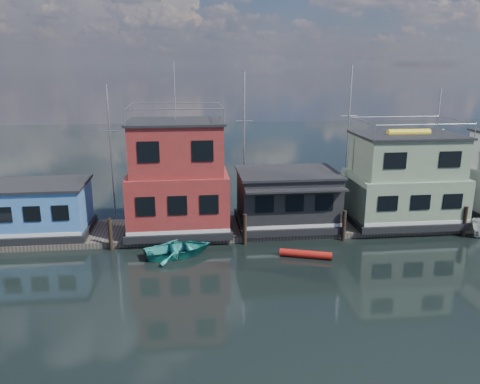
{
  "coord_description": "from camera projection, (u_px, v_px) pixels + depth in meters",
  "views": [
    {
      "loc": [
        -7.68,
        -20.75,
        12.0
      ],
      "look_at": [
        -4.02,
        12.0,
        3.0
      ],
      "focal_mm": 35.0,
      "sensor_mm": 36.0,
      "label": 1
    }
  ],
  "objects": [
    {
      "name": "ground",
      "position": [
        344.0,
        308.0,
        23.88
      ],
      "size": [
        160.0,
        160.0,
        0.0
      ],
      "primitive_type": "plane",
      "color": "black",
      "rests_on": "ground"
    },
    {
      "name": "dock",
      "position": [
        293.0,
        226.0,
        35.33
      ],
      "size": [
        48.0,
        5.0,
        0.4
      ],
      "primitive_type": "cube",
      "color": "#595147",
      "rests_on": "ground"
    },
    {
      "name": "houseboat_blue",
      "position": [
        43.0,
        209.0,
        32.88
      ],
      "size": [
        6.4,
        4.9,
        3.66
      ],
      "color": "black",
      "rests_on": "dock"
    },
    {
      "name": "houseboat_red",
      "position": [
        178.0,
        179.0,
        33.39
      ],
      "size": [
        7.4,
        5.9,
        11.86
      ],
      "color": "black",
      "rests_on": "dock"
    },
    {
      "name": "houseboat_dark",
      "position": [
        287.0,
        198.0,
        34.68
      ],
      "size": [
        7.4,
        6.1,
        4.06
      ],
      "color": "black",
      "rests_on": "dock"
    },
    {
      "name": "houseboat_green",
      "position": [
        404.0,
        180.0,
        35.36
      ],
      "size": [
        8.4,
        5.9,
        7.03
      ],
      "color": "black",
      "rests_on": "dock"
    },
    {
      "name": "pilings",
      "position": [
        297.0,
        227.0,
        32.38
      ],
      "size": [
        42.28,
        0.28,
        2.2
      ],
      "color": "#2D2116",
      "rests_on": "ground"
    },
    {
      "name": "background_masts",
      "position": [
        334.0,
        142.0,
        40.19
      ],
      "size": [
        36.4,
        0.16,
        12.0
      ],
      "color": "silver",
      "rests_on": "ground"
    },
    {
      "name": "red_kayak",
      "position": [
        306.0,
        254.0,
        30.01
      ],
      "size": [
        3.31,
        1.53,
        0.49
      ],
      "primitive_type": "cylinder",
      "rotation": [
        0.0,
        1.57,
        -0.33
      ],
      "color": "red",
      "rests_on": "ground"
    },
    {
      "name": "dinghy_teal",
      "position": [
        178.0,
        249.0,
        30.31
      ],
      "size": [
        5.1,
        4.23,
        0.91
      ],
      "primitive_type": "imported",
      "rotation": [
        0.0,
        0.0,
        1.85
      ],
      "color": "teal",
      "rests_on": "ground"
    }
  ]
}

